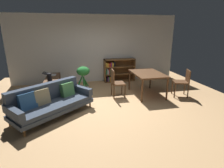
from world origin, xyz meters
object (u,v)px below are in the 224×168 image
object	(u,v)px
dining_chair_near	(183,81)
dining_chair_far	(116,82)
desk_speaker	(50,77)
dining_table	(147,75)
bookshelf	(117,70)
potted_floor_plant	(83,76)
fabric_couch	(51,101)
open_laptop	(50,74)
media_console	(53,86)

from	to	relation	value
dining_chair_near	dining_chair_far	size ratio (longest dim) A/B	0.97
desk_speaker	dining_table	xyz separation A→B (m)	(3.12, -0.37, -0.01)
dining_chair_near	bookshelf	xyz separation A→B (m)	(-1.67, 2.23, -0.04)
potted_floor_plant	dining_chair_near	world-z (taller)	potted_floor_plant
fabric_couch	dining_chair_near	world-z (taller)	dining_chair_near
desk_speaker	dining_chair_far	bearing A→B (deg)	-9.82
dining_table	dining_chair_far	xyz separation A→B (m)	(-1.06, 0.01, -0.17)
dining_table	bookshelf	xyz separation A→B (m)	(-0.57, 1.86, -0.22)
fabric_couch	dining_table	size ratio (longest dim) A/B	1.57
fabric_couch	potted_floor_plant	world-z (taller)	potted_floor_plant
potted_floor_plant	dining_chair_far	xyz separation A→B (m)	(1.00, -0.67, -0.07)
fabric_couch	dining_chair_far	size ratio (longest dim) A/B	2.31
dining_chair_near	bookshelf	bearing A→B (deg)	126.85
open_laptop	desk_speaker	distance (m)	0.72
bookshelf	media_console	bearing A→B (deg)	-156.51
open_laptop	desk_speaker	world-z (taller)	desk_speaker
media_console	dining_chair_far	bearing A→B (deg)	-20.44
dining_chair_near	bookshelf	world-z (taller)	bookshelf
fabric_couch	media_console	size ratio (longest dim) A/B	1.54
bookshelf	dining_chair_far	bearing A→B (deg)	-104.71
open_laptop	potted_floor_plant	world-z (taller)	potted_floor_plant
potted_floor_plant	bookshelf	xyz separation A→B (m)	(1.48, 1.18, -0.12)
dining_chair_near	dining_chair_far	bearing A→B (deg)	169.91
media_console	open_laptop	bearing A→B (deg)	108.40
desk_speaker	bookshelf	bearing A→B (deg)	30.34
media_console	dining_table	distance (m)	3.20
dining_chair_far	media_console	bearing A→B (deg)	159.56
potted_floor_plant	dining_table	bearing A→B (deg)	-18.34
dining_table	open_laptop	bearing A→B (deg)	161.30
potted_floor_plant	open_laptop	bearing A→B (deg)	160.66
dining_table	dining_chair_far	world-z (taller)	dining_chair_far
fabric_couch	desk_speaker	distance (m)	1.29
media_console	dining_chair_far	world-z (taller)	dining_chair_far
fabric_couch	media_console	bearing A→B (deg)	93.45
dining_chair_near	dining_chair_far	distance (m)	2.19
open_laptop	dining_chair_near	size ratio (longest dim) A/B	0.52
open_laptop	desk_speaker	bearing A→B (deg)	-84.47
potted_floor_plant	dining_table	distance (m)	2.17
media_console	potted_floor_plant	xyz separation A→B (m)	(1.03, -0.09, 0.30)
media_console	dining_chair_near	bearing A→B (deg)	-15.23
open_laptop	bookshelf	world-z (taller)	bookshelf
media_console	dining_table	xyz separation A→B (m)	(3.08, -0.77, 0.40)
potted_floor_plant	dining_table	world-z (taller)	potted_floor_plant
media_console	bookshelf	world-z (taller)	bookshelf
dining_chair_far	dining_chair_near	bearing A→B (deg)	-10.09
dining_table	bookshelf	world-z (taller)	bookshelf
open_laptop	bookshelf	xyz separation A→B (m)	(2.61, 0.78, -0.14)
desk_speaker	potted_floor_plant	world-z (taller)	potted_floor_plant
dining_table	dining_chair_far	distance (m)	1.07
open_laptop	bookshelf	distance (m)	2.73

